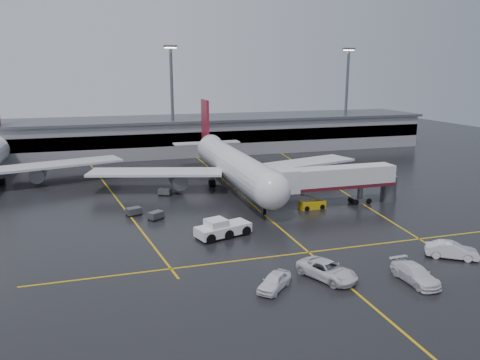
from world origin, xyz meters
name	(u,v)px	position (x,y,z in m)	size (l,w,h in m)	color
ground	(249,201)	(0.00, 0.00, 0.00)	(220.00, 220.00, 0.00)	black
apron_line_centre	(249,201)	(0.00, 0.00, 0.01)	(0.25, 90.00, 0.02)	gold
apron_line_stop	(309,252)	(0.00, -22.00, 0.01)	(60.00, 0.25, 0.02)	gold
apron_line_left	(114,195)	(-20.00, 10.00, 0.01)	(0.25, 70.00, 0.02)	gold
apron_line_right	(324,180)	(18.00, 10.00, 0.01)	(0.25, 70.00, 0.02)	gold
terminal	(190,135)	(0.00, 47.93, 4.32)	(122.00, 19.00, 8.60)	gray
light_mast_mid	(172,95)	(-5.00, 42.00, 14.47)	(3.00, 1.20, 25.45)	#595B60
light_mast_right	(347,92)	(40.00, 42.00, 14.47)	(3.00, 1.20, 25.45)	#595B60
main_airliner	(231,163)	(0.00, 9.70, 4.21)	(48.80, 45.60, 14.10)	silver
jet_bridge	(337,180)	(11.87, -6.00, 3.93)	(19.90, 3.40, 6.05)	silver
pushback_tractor	(222,229)	(-8.03, -14.19, 0.97)	(7.33, 4.67, 2.44)	white
belt_loader	(312,205)	(7.79, -6.45, 0.60)	(3.94, 2.03, 2.43)	gold
service_van_a	(327,270)	(-1.18, -28.71, 0.87)	(2.89, 6.26, 1.74)	silver
service_van_b	(415,274)	(6.55, -31.90, 0.83)	(2.33, 5.74, 1.67)	white
service_van_c	(452,250)	(14.16, -27.96, 0.89)	(1.87, 5.37, 1.77)	silver
service_van_d	(274,281)	(-6.96, -29.35, 0.78)	(1.83, 4.56, 1.55)	white
baggage_cart_a	(156,215)	(-14.95, -5.02, 0.63)	(2.38, 2.20, 1.12)	#595B60
baggage_cart_b	(134,211)	(-17.71, -2.20, 0.63)	(2.31, 1.86, 1.12)	#595B60
baggage_cart_c	(165,191)	(-11.97, 7.47, 0.63)	(2.38, 2.09, 1.12)	#595B60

